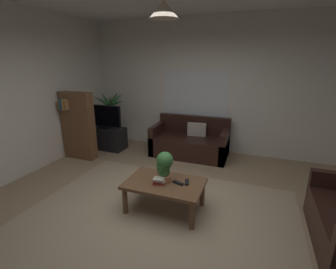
{
  "coord_description": "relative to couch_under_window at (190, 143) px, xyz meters",
  "views": [
    {
      "loc": [
        1.1,
        -2.61,
        2.0
      ],
      "look_at": [
        0.0,
        0.3,
        1.05
      ],
      "focal_mm": 25.92,
      "sensor_mm": 36.0,
      "label": 1
    }
  ],
  "objects": [
    {
      "name": "coffee_table",
      "position": [
        0.23,
        -2.1,
        0.08
      ],
      "size": [
        1.05,
        0.67,
        0.42
      ],
      "color": "brown",
      "rests_on": "ground"
    },
    {
      "name": "book_on_table_0",
      "position": [
        0.17,
        -2.17,
        0.16
      ],
      "size": [
        0.17,
        0.14,
        0.03
      ],
      "primitive_type": "cube",
      "rotation": [
        0.0,
        0.0,
        0.25
      ],
      "color": "#B22D2D",
      "rests_on": "coffee_table"
    },
    {
      "name": "tv_stand",
      "position": [
        -1.97,
        -0.29,
        -0.03
      ],
      "size": [
        0.9,
        0.44,
        0.5
      ],
      "primitive_type": "cube",
      "color": "black",
      "rests_on": "ground"
    },
    {
      "name": "floor",
      "position": [
        0.22,
        -2.24,
        -0.29
      ],
      "size": [
        5.47,
        5.42,
        0.02
      ],
      "primitive_type": "cube",
      "color": "#9E8466",
      "rests_on": "ground"
    },
    {
      "name": "potted_plant_on_table",
      "position": [
        0.21,
        -2.06,
        0.36
      ],
      "size": [
        0.23,
        0.23,
        0.42
      ],
      "color": "#B77051",
      "rests_on": "coffee_table"
    },
    {
      "name": "couch_under_window",
      "position": [
        0.0,
        0.0,
        0.0
      ],
      "size": [
        1.62,
        0.8,
        0.82
      ],
      "color": "black",
      "rests_on": "ground"
    },
    {
      "name": "remote_on_table_1",
      "position": [
        0.41,
        -2.08,
        0.15
      ],
      "size": [
        0.17,
        0.1,
        0.02
      ],
      "primitive_type": "cube",
      "rotation": [
        0.0,
        0.0,
        1.23
      ],
      "color": "black",
      "rests_on": "coffee_table"
    },
    {
      "name": "potted_palm_corner",
      "position": [
        -2.06,
        0.13,
        0.34
      ],
      "size": [
        0.78,
        0.79,
        1.3
      ],
      "color": "#B77051",
      "rests_on": "ground"
    },
    {
      "name": "rug",
      "position": [
        0.22,
        -2.44,
        -0.27
      ],
      "size": [
        3.56,
        2.98,
        0.01
      ],
      "primitive_type": "cube",
      "color": "tan",
      "rests_on": "ground"
    },
    {
      "name": "bookshelf_corner",
      "position": [
        -2.15,
        -0.97,
        0.44
      ],
      "size": [
        0.7,
        0.31,
        1.4
      ],
      "color": "brown",
      "rests_on": "ground"
    },
    {
      "name": "window_pane",
      "position": [
        -0.04,
        0.46,
        1.02
      ],
      "size": [
        1.46,
        0.01,
        0.99
      ],
      "primitive_type": "cube",
      "color": "white"
    },
    {
      "name": "book_on_table_1",
      "position": [
        0.19,
        -2.16,
        0.19
      ],
      "size": [
        0.15,
        0.09,
        0.03
      ],
      "primitive_type": "cube",
      "rotation": [
        0.0,
        0.0,
        -0.02
      ],
      "color": "beige",
      "rests_on": "coffee_table"
    },
    {
      "name": "book_on_table_2",
      "position": [
        0.17,
        -2.17,
        0.21
      ],
      "size": [
        0.15,
        0.13,
        0.02
      ],
      "primitive_type": "cube",
      "rotation": [
        0.0,
        0.0,
        0.14
      ],
      "color": "beige",
      "rests_on": "coffee_table"
    },
    {
      "name": "tv",
      "position": [
        -1.97,
        -0.31,
        0.5
      ],
      "size": [
        0.86,
        0.16,
        0.53
      ],
      "color": "black",
      "rests_on": "tv_stand"
    },
    {
      "name": "remote_on_table_0",
      "position": [
        0.52,
        -2.01,
        0.15
      ],
      "size": [
        0.09,
        0.17,
        0.02
      ],
      "primitive_type": "cube",
      "rotation": [
        0.0,
        0.0,
        0.26
      ],
      "color": "black",
      "rests_on": "coffee_table"
    },
    {
      "name": "pendant_lamp",
      "position": [
        0.23,
        -2.1,
        2.27
      ],
      "size": [
        0.33,
        0.33,
        0.45
      ],
      "color": "black"
    },
    {
      "name": "wall_back",
      "position": [
        0.22,
        0.49,
        1.17
      ],
      "size": [
        5.59,
        0.06,
        2.9
      ],
      "primitive_type": "cube",
      "color": "silver",
      "rests_on": "ground"
    }
  ]
}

